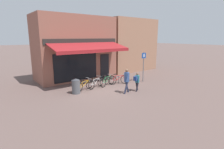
% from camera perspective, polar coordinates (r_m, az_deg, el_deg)
% --- Properties ---
extents(ground_plane, '(160.00, 160.00, 0.00)m').
position_cam_1_polar(ground_plane, '(12.23, -3.34, -4.87)').
color(ground_plane, brown).
extents(shop_front, '(6.70, 5.01, 5.31)m').
position_cam_1_polar(shop_front, '(15.63, -11.79, 8.51)').
color(shop_front, '#8E5647').
rests_on(shop_front, ground_plane).
extents(neighbour_building, '(5.68, 4.00, 5.42)m').
position_cam_1_polar(neighbour_building, '(19.68, 4.66, 9.61)').
color(neighbour_building, '#9E7056').
rests_on(neighbour_building, ground_plane).
extents(bike_rack_rail, '(3.52, 0.04, 0.57)m').
position_cam_1_polar(bike_rack_rail, '(12.81, -3.64, -1.88)').
color(bike_rack_rail, '#47494F').
rests_on(bike_rack_rail, ground_plane).
extents(bicycle_orange, '(1.64, 0.65, 0.82)m').
position_cam_1_polar(bicycle_orange, '(12.02, -9.00, -3.52)').
color(bicycle_orange, black).
rests_on(bicycle_orange, ground_plane).
extents(bicycle_silver, '(1.63, 0.76, 0.80)m').
position_cam_1_polar(bicycle_silver, '(12.57, -5.25, -2.74)').
color(bicycle_silver, black).
rests_on(bicycle_silver, ground_plane).
extents(bicycle_green, '(1.74, 0.74, 0.83)m').
position_cam_1_polar(bicycle_green, '(13.05, -1.50, -2.08)').
color(bicycle_green, black).
rests_on(bicycle_green, ground_plane).
extents(bicycle_red, '(1.66, 0.66, 0.84)m').
position_cam_1_polar(bicycle_red, '(13.49, 2.10, -1.61)').
color(bicycle_red, black).
rests_on(bicycle_red, ground_plane).
extents(pedestrian_adult, '(0.58, 0.53, 1.61)m').
position_cam_1_polar(pedestrian_adult, '(11.24, 4.82, -1.25)').
color(pedestrian_adult, '#282D47').
rests_on(pedestrian_adult, ground_plane).
extents(pedestrian_child, '(0.51, 0.51, 1.26)m').
position_cam_1_polar(pedestrian_child, '(11.80, 8.15, -1.70)').
color(pedestrian_child, black).
rests_on(pedestrian_child, ground_plane).
extents(litter_bin, '(0.55, 0.55, 0.99)m').
position_cam_1_polar(litter_bin, '(11.47, -11.69, -3.69)').
color(litter_bin, '#515459').
rests_on(litter_bin, ground_plane).
extents(parking_sign, '(0.44, 0.07, 2.41)m').
position_cam_1_polar(parking_sign, '(14.26, 10.25, 3.49)').
color(parking_sign, slate).
rests_on(parking_sign, ground_plane).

